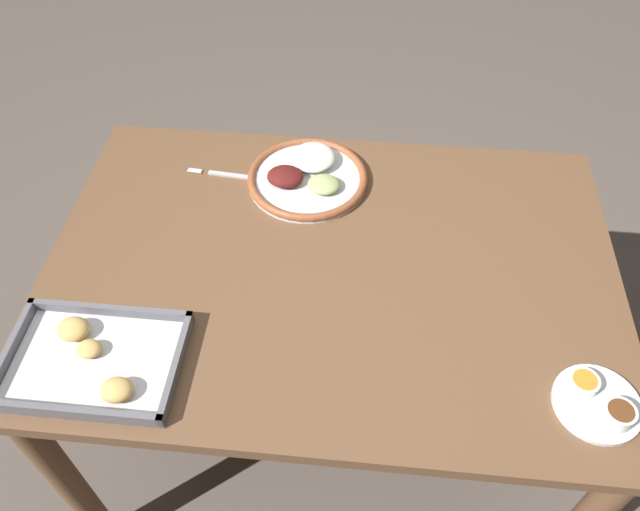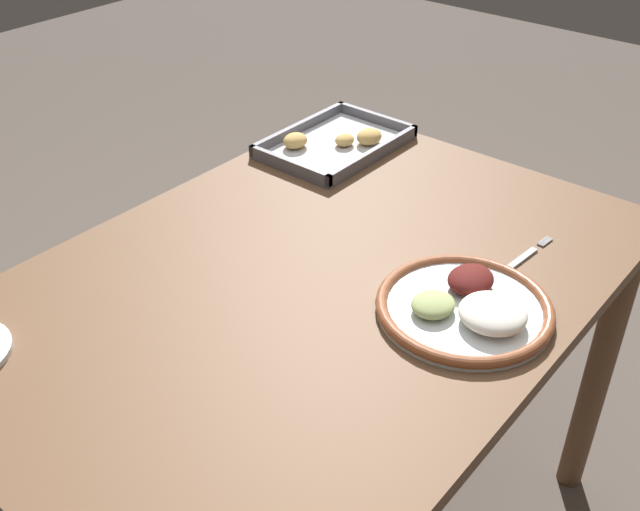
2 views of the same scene
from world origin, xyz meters
TOP-DOWN VIEW (x-y plane):
  - dining_table at (0.00, 0.00)m, footprint 1.22×0.85m
  - dinner_plate at (0.08, -0.26)m, footprint 0.29×0.29m
  - fork at (0.26, -0.26)m, footprint 0.20×0.03m
  - baking_tray at (0.42, 0.28)m, footprint 0.33×0.23m

SIDE VIEW (x-z plane):
  - dining_table at x=0.00m, z-range 0.27..1.04m
  - fork at x=0.26m, z-range 0.77..0.77m
  - baking_tray at x=0.42m, z-range 0.76..0.80m
  - dinner_plate at x=0.08m, z-range 0.76..0.81m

